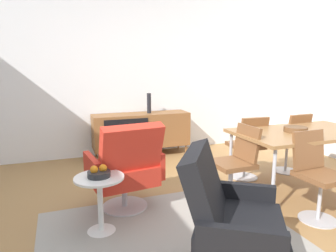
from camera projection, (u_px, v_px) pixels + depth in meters
The scene contains 15 objects.
ground_plane at pixel (184, 221), 2.90m from camera, with size 8.32×8.32×0.00m, color #9E7242.
wall_back at pixel (123, 72), 5.03m from camera, with size 6.80×0.12×2.80m, color white.
sideboard at pixel (141, 130), 5.00m from camera, with size 1.60×0.45×0.72m.
vase_cobalt at pixel (149, 103), 4.97m from camera, with size 0.07×0.07×0.33m.
dining_table at pixel (303, 135), 3.48m from camera, with size 1.60×0.90×0.74m.
wooden_bowl_on_table at pixel (296, 129), 3.42m from camera, with size 0.26×0.26×0.06m, color brown.
dining_chair_near_window at pixel (237, 161), 3.22m from camera, with size 0.43×0.41×0.86m.
dining_chair_front_left at pixel (317, 172), 2.89m from camera, with size 0.42×0.44×0.86m.
dining_chair_back_left at pixel (248, 145), 3.92m from camera, with size 0.42×0.44×0.86m.
dining_chair_back_right at pixel (291, 140), 4.16m from camera, with size 0.42×0.45×0.86m.
lounge_chair_red at pixel (126, 167), 3.05m from camera, with size 0.78×0.72×0.95m.
armchair_black_shell at pixel (230, 220), 1.99m from camera, with size 0.89×0.90×0.95m.
side_table_round at pixel (100, 198), 2.67m from camera, with size 0.44×0.44×0.52m.
fruit_bowl at pixel (99, 173), 2.62m from camera, with size 0.20×0.20×0.11m.
area_rug at pixel (169, 236), 2.63m from camera, with size 2.20×1.70×0.01m, color gray.
Camera 1 is at (-1.07, -2.45, 1.46)m, focal length 31.99 mm.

